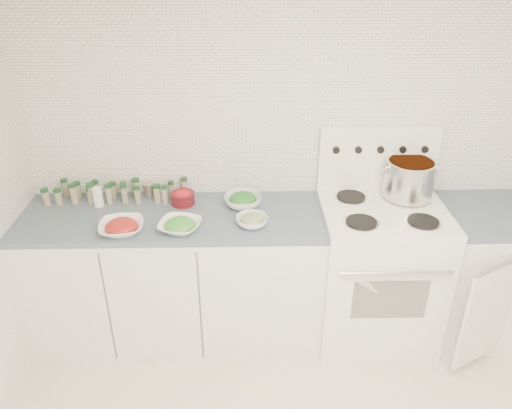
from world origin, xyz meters
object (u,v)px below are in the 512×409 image
bowl_tomato (121,227)px  bowl_snowpea (180,225)px  stove (377,267)px  stock_pot (409,177)px

bowl_tomato → bowl_snowpea: bearing=2.2°
stove → bowl_snowpea: bearing=-171.8°
bowl_tomato → bowl_snowpea: bowl_tomato is taller
stock_pot → bowl_snowpea: size_ratio=1.14×
stove → bowl_snowpea: size_ratio=4.72×
stove → bowl_tomato: bearing=-173.1°
bowl_tomato → bowl_snowpea: 0.33m
stock_pot → bowl_snowpea: 1.45m
stock_pot → bowl_snowpea: stock_pot is taller
stock_pot → bowl_tomato: 1.77m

